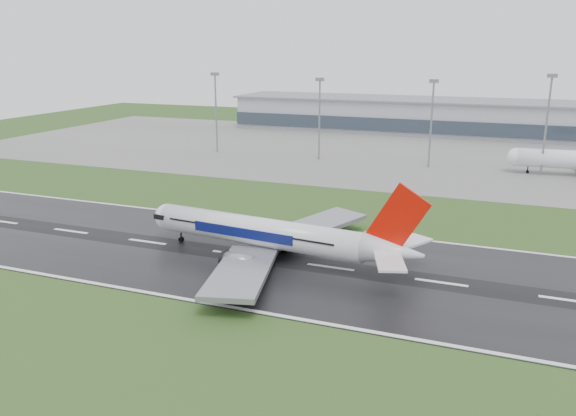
% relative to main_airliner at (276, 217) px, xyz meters
% --- Properties ---
extents(ground, '(520.00, 520.00, 0.00)m').
position_rel_main_airliner_xyz_m(ground, '(31.03, -0.37, -8.47)').
color(ground, '#264419').
rests_on(ground, ground).
extents(runway, '(400.00, 45.00, 0.10)m').
position_rel_main_airliner_xyz_m(runway, '(31.03, -0.37, -8.42)').
color(runway, black).
rests_on(runway, ground).
extents(apron, '(400.00, 130.00, 0.08)m').
position_rel_main_airliner_xyz_m(apron, '(31.03, 124.63, -8.43)').
color(apron, slate).
rests_on(apron, ground).
extents(terminal, '(240.00, 36.00, 15.00)m').
position_rel_main_airliner_xyz_m(terminal, '(31.03, 184.63, -0.97)').
color(terminal, '#9698A1').
rests_on(terminal, ground).
extents(main_airliner, '(61.90, 59.49, 16.74)m').
position_rel_main_airliner_xyz_m(main_airliner, '(0.00, 0.00, 0.00)').
color(main_airliner, silver).
rests_on(main_airliner, runway).
extents(floodmast_0, '(0.64, 0.64, 29.10)m').
position_rel_main_airliner_xyz_m(floodmast_0, '(-65.33, 99.63, 6.08)').
color(floodmast_0, gray).
rests_on(floodmast_0, ground).
extents(floodmast_1, '(0.64, 0.64, 27.91)m').
position_rel_main_airliner_xyz_m(floodmast_1, '(-23.93, 99.63, 5.48)').
color(floodmast_1, gray).
rests_on(floodmast_1, ground).
extents(floodmast_2, '(0.64, 0.64, 28.11)m').
position_rel_main_airliner_xyz_m(floodmast_2, '(15.17, 99.63, 5.58)').
color(floodmast_2, gray).
rests_on(floodmast_2, ground).
extents(floodmast_3, '(0.64, 0.64, 30.41)m').
position_rel_main_airliner_xyz_m(floodmast_3, '(50.24, 99.63, 6.74)').
color(floodmast_3, gray).
rests_on(floodmast_3, ground).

